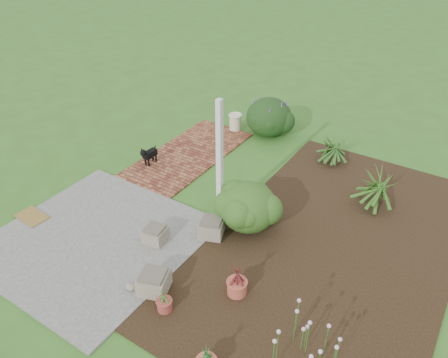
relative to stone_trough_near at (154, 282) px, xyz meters
The scene contains 18 objects.
ground 2.15m from the stone_trough_near, 102.98° to the left, with size 80.00×80.00×0.00m, color #396720.
concrete_patio 1.77m from the stone_trough_near, 169.11° to the left, with size 3.50×3.50×0.04m, color #595957.
brick_path 4.41m from the stone_trough_near, 119.63° to the left, with size 1.60×3.50×0.04m, color #5D2A1D.
garden_bed 3.28m from the stone_trough_near, 51.97° to the left, with size 4.00×7.00×0.03m, color black.
veranda_post 2.43m from the stone_trough_near, 94.71° to the left, with size 0.10×0.10×2.50m, color white.
stone_trough_near is the anchor object (origin of this frame).
stone_trough_mid 1.20m from the stone_trough_near, 129.57° to the left, with size 0.39×0.39×0.26m, color gray.
stone_trough_far 1.62m from the stone_trough_near, 90.00° to the left, with size 0.44×0.44×0.29m, color #706955.
coir_doormat 3.27m from the stone_trough_near, behind, with size 0.64×0.41×0.02m, color olive.
black_dog 3.95m from the stone_trough_near, 132.29° to the left, with size 0.17×0.52×0.45m.
cream_ceramic_urn 5.89m from the stone_trough_near, 109.05° to the left, with size 0.32×0.32×0.42m, color beige.
evergreen_shrub 2.28m from the stone_trough_near, 79.09° to the left, with size 1.10×1.10×0.93m, color #113C14.
agapanthus_clump_back 4.74m from the stone_trough_near, 61.88° to the left, with size 1.10×1.10×0.99m, color #184113, non-canonical shape.
agapanthus_clump_front 5.44m from the stone_trough_near, 80.60° to the left, with size 0.95×0.95×0.84m, color #123916, non-canonical shape.
pink_flower_patch 2.47m from the stone_trough_near, ahead, with size 1.07×1.07×0.68m, color #113D0F, non-canonical shape.
terracotta_pot_bronze 1.33m from the stone_trough_near, 30.13° to the left, with size 0.31×0.31×0.25m, color #B1503C.
terracotta_pot_small_right 0.45m from the stone_trough_near, 29.20° to the right, with size 0.23×0.23×0.19m, color #993E33.
purple_flowering_bush 6.00m from the stone_trough_near, 100.49° to the left, with size 1.19×1.19×1.01m, color black.
Camera 1 is at (4.09, -5.59, 5.38)m, focal length 35.00 mm.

